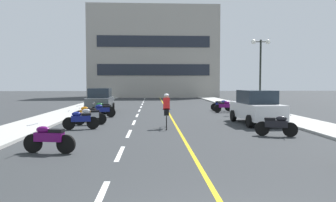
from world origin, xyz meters
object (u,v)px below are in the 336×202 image
motorcycle_2 (276,125)px  motorcycle_6 (102,110)px  parked_car_near (256,107)px  motorcycle_3 (81,120)px  motorcycle_8 (225,106)px  cyclist_rider (166,110)px  motorcycle_9 (222,105)px  motorcycle_5 (88,113)px  parked_car_mid (100,100)px  street_lamp_mid (261,59)px  motorcycle_1 (49,138)px  motorcycle_7 (102,108)px  motorcycle_4 (90,116)px

motorcycle_2 → motorcycle_6: bearing=137.1°
parked_car_near → motorcycle_3: size_ratio=2.52×
parked_car_near → motorcycle_8: bearing=91.2°
motorcycle_3 → cyclist_rider: bearing=2.9°
motorcycle_8 → motorcycle_9: size_ratio=1.01×
motorcycle_5 → parked_car_mid: bearing=92.6°
street_lamp_mid → motorcycle_2: 12.09m
parked_car_near → motorcycle_3: (-9.00, -1.62, -0.44)m
parked_car_near → motorcycle_8: 6.94m
street_lamp_mid → motorcycle_1: size_ratio=3.19×
motorcycle_7 → motorcycle_8: size_ratio=0.98×
parked_car_near → motorcycle_2: parked_car_near is taller
motorcycle_7 → motorcycle_9: size_ratio=0.99×
motorcycle_2 → motorcycle_4: 9.35m
motorcycle_3 → motorcycle_4: size_ratio=1.01×
parked_car_near → cyclist_rider: 5.11m
motorcycle_1 → motorcycle_9: size_ratio=1.01×
motorcycle_1 → motorcycle_2: 8.82m
parked_car_mid → motorcycle_5: 6.34m
motorcycle_3 → motorcycle_2: bearing=-16.0°
motorcycle_2 → motorcycle_7: (-8.54, 9.34, 0.00)m
street_lamp_mid → motorcycle_2: size_ratio=3.30×
motorcycle_8 → cyclist_rider: 9.62m
motorcycle_2 → cyclist_rider: (-4.43, 2.65, 0.41)m
parked_car_mid → motorcycle_9: (9.54, 0.43, -0.44)m
motorcycle_4 → motorcycle_9: (8.82, 8.33, 0.00)m
street_lamp_mid → motorcycle_4: size_ratio=3.20×
street_lamp_mid → parked_car_mid: 12.62m
motorcycle_1 → street_lamp_mid: bearing=50.7°
street_lamp_mid → motorcycle_4: 13.92m
parked_car_mid → cyclist_rider: (4.69, -9.36, -0.03)m
parked_car_near → motorcycle_2: size_ratio=2.61×
parked_car_mid → motorcycle_5: parked_car_mid is taller
parked_car_mid → motorcycle_3: bearing=-86.4°
cyclist_rider → parked_car_near: bearing=16.1°
parked_car_near → motorcycle_9: size_ratio=2.54×
parked_car_near → motorcycle_7: bearing=149.7°
parked_car_mid → street_lamp_mid: bearing=-4.1°
motorcycle_1 → motorcycle_9: same height
parked_car_mid → motorcycle_7: bearing=-78.1°
motorcycle_7 → motorcycle_8: (8.88, 1.66, 0.00)m
motorcycle_7 → motorcycle_2: bearing=-47.5°
motorcycle_1 → motorcycle_8: same height
motorcycle_6 → motorcycle_3: bearing=-92.2°
parked_car_near → motorcycle_8: (-0.15, 6.93, -0.44)m
motorcycle_9 → motorcycle_6: bearing=-151.6°
parked_car_mid → motorcycle_4: parked_car_mid is taller
parked_car_near → motorcycle_5: parked_car_near is taller
motorcycle_3 → motorcycle_9: 13.42m
motorcycle_3 → motorcycle_6: (0.20, 5.28, 0.00)m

